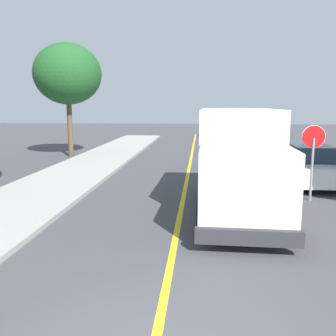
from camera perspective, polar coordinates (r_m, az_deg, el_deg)
The scene contains 9 objects.
centre_line_yellow at distance 14.39m, azimuth 2.56°, elevation -3.66°, with size 0.16×56.00×0.01m, color gold.
box_truck at distance 12.02m, azimuth 10.78°, elevation 2.04°, with size 2.59×7.24×3.20m.
parked_car_near at distance 19.00m, azimuth 10.44°, elevation 1.90°, with size 1.96×4.46×1.67m.
parked_car_mid at distance 26.05m, azimuth 9.37°, elevation 4.05°, with size 2.00×4.48×1.67m.
parked_car_far at distance 33.17m, azimuth 8.08°, elevation 5.30°, with size 1.99×4.47×1.67m.
parked_car_furthest at distance 39.02m, azimuth 7.15°, elevation 5.98°, with size 1.82×4.41×1.67m.
parked_van_across at distance 16.57m, azimuth 21.14°, elevation 0.25°, with size 1.86×4.42×1.67m.
stop_sign at distance 13.73m, azimuth 21.44°, elevation 2.86°, with size 0.80×0.10×2.65m.
street_tree_down_block at distance 24.71m, azimuth -15.21°, elevation 13.78°, with size 4.21×4.21×7.12m.
Camera 1 is at (0.61, -3.98, 3.36)m, focal length 39.57 mm.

